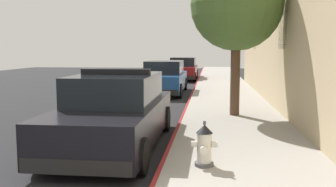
# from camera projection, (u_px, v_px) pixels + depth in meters

# --- Properties ---
(ground_plane) EXTENTS (31.57, 60.00, 0.20)m
(ground_plane) POSITION_uv_depth(u_px,v_px,m) (61.00, 111.00, 13.32)
(ground_plane) COLOR #232326
(sidewalk_pavement) EXTENTS (2.90, 60.00, 0.15)m
(sidewalk_pavement) POSITION_uv_depth(u_px,v_px,m) (230.00, 109.00, 12.61)
(sidewalk_pavement) COLOR #9E9991
(sidewalk_pavement) RESTS_ON ground
(curb_painted_edge) EXTENTS (0.08, 60.00, 0.15)m
(curb_painted_edge) POSITION_uv_depth(u_px,v_px,m) (187.00, 108.00, 12.78)
(curb_painted_edge) COLOR maroon
(curb_painted_edge) RESTS_ON ground
(police_cruiser) EXTENTS (1.94, 4.84, 1.68)m
(police_cruiser) POSITION_uv_depth(u_px,v_px,m) (116.00, 113.00, 7.95)
(police_cruiser) COLOR black
(police_cruiser) RESTS_ON ground
(parked_car_silver_ahead) EXTENTS (1.94, 4.84, 1.56)m
(parked_car_silver_ahead) POSITION_uv_depth(u_px,v_px,m) (164.00, 78.00, 17.76)
(parked_car_silver_ahead) COLOR navy
(parked_car_silver_ahead) RESTS_ON ground
(parked_car_dark_far) EXTENTS (1.94, 4.84, 1.56)m
(parked_car_dark_far) POSITION_uv_depth(u_px,v_px,m) (183.00, 69.00, 25.91)
(parked_car_dark_far) COLOR maroon
(parked_car_dark_far) RESTS_ON ground
(fire_hydrant) EXTENTS (0.44, 0.40, 0.76)m
(fire_hydrant) POSITION_uv_depth(u_px,v_px,m) (204.00, 145.00, 6.18)
(fire_hydrant) COLOR #4C4C51
(fire_hydrant) RESTS_ON sidewalk_pavement
(street_tree) EXTENTS (2.69, 2.69, 4.59)m
(street_tree) POSITION_uv_depth(u_px,v_px,m) (237.00, 5.00, 10.72)
(street_tree) COLOR brown
(street_tree) RESTS_ON sidewalk_pavement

